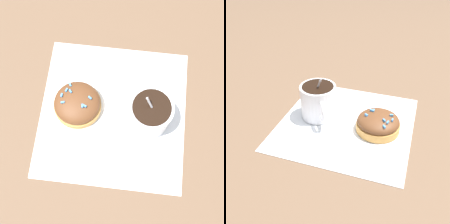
{
  "view_description": "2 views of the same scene",
  "coord_description": "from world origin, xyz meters",
  "views": [
    {
      "loc": [
        -0.0,
        -0.19,
        0.59
      ],
      "look_at": [
        -0.01,
        -0.01,
        0.04
      ],
      "focal_mm": 50.0,
      "sensor_mm": 36.0,
      "label": 1
    },
    {
      "loc": [
        -0.08,
        0.46,
        0.36
      ],
      "look_at": [
        0.02,
        0.02,
        0.04
      ],
      "focal_mm": 42.0,
      "sensor_mm": 36.0,
      "label": 2
    }
  ],
  "objects": [
    {
      "name": "ground_plane",
      "position": [
        0.0,
        0.0,
        0.0
      ],
      "size": [
        3.0,
        3.0,
        0.0
      ],
      "primitive_type": "plane",
      "color": "brown"
    },
    {
      "name": "paper_napkin",
      "position": [
        0.0,
        0.0,
        0.0
      ],
      "size": [
        0.32,
        0.32,
        0.0
      ],
      "color": "white",
      "rests_on": "ground_plane"
    },
    {
      "name": "coffee_cup",
      "position": [
        0.07,
        -0.01,
        0.04
      ],
      "size": [
        0.08,
        0.1,
        0.1
      ],
      "color": "white",
      "rests_on": "paper_napkin"
    },
    {
      "name": "frosted_pastry",
      "position": [
        -0.07,
        0.01,
        0.02
      ],
      "size": [
        0.09,
        0.09,
        0.04
      ],
      "color": "#D19347",
      "rests_on": "paper_napkin"
    }
  ]
}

